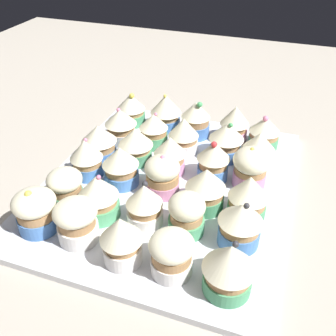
{
  "coord_description": "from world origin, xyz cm",
  "views": [
    {
      "loc": [
        -49.43,
        -17.38,
        41.8
      ],
      "look_at": [
        0.0,
        0.0,
        4.2
      ],
      "focal_mm": 40.79,
      "sensor_mm": 36.0,
      "label": 1
    }
  ],
  "objects_px": {
    "cupcake_22": "(154,130)",
    "cupcake_2": "(248,196)",
    "cupcake_20": "(121,165)",
    "cupcake_26": "(86,157)",
    "cupcake_28": "(121,125)",
    "cupcake_27": "(99,142)",
    "cupcake_18": "(77,220)",
    "cupcake_14": "(162,175)",
    "cupcake_7": "(187,214)",
    "cupcake_12": "(122,239)",
    "cupcake_0": "(229,267)",
    "cupcake_10": "(226,140)",
    "cupcake_6": "(172,253)",
    "cupcake_3": "(251,167)",
    "cupcake_23": "(166,111)",
    "cupcake_16": "(183,135)",
    "cupcake_11": "(235,123)",
    "cupcake_29": "(131,109)",
    "cupcake_15": "(170,154)",
    "cupcake_25": "(66,187)",
    "cupcake_17": "(198,119)",
    "cupcake_4": "(258,149)",
    "cupcake_24": "(36,210)",
    "cupcake_19": "(98,196)",
    "cupcake_9": "(213,160)",
    "cupcake_8": "(206,188)",
    "baking_tray": "(168,185)",
    "cupcake_21": "(136,144)",
    "cupcake_1": "(240,223)"
  },
  "relations": [
    {
      "from": "cupcake_16",
      "to": "cupcake_18",
      "type": "bearing_deg",
      "value": 165.12
    },
    {
      "from": "cupcake_0",
      "to": "cupcake_10",
      "type": "xyz_separation_m",
      "value": [
        0.29,
        0.07,
        -0.0
      ]
    },
    {
      "from": "cupcake_18",
      "to": "cupcake_14",
      "type": "bearing_deg",
      "value": -28.79
    },
    {
      "from": "cupcake_8",
      "to": "cupcake_16",
      "type": "height_order",
      "value": "cupcake_8"
    },
    {
      "from": "cupcake_14",
      "to": "cupcake_15",
      "type": "bearing_deg",
      "value": 7.31
    },
    {
      "from": "cupcake_0",
      "to": "cupcake_29",
      "type": "relative_size",
      "value": 1.12
    },
    {
      "from": "baking_tray",
      "to": "cupcake_0",
      "type": "xyz_separation_m",
      "value": [
        -0.18,
        -0.14,
        0.05
      ]
    },
    {
      "from": "cupcake_26",
      "to": "cupcake_0",
      "type": "bearing_deg",
      "value": -118.95
    },
    {
      "from": "cupcake_0",
      "to": "cupcake_18",
      "type": "height_order",
      "value": "cupcake_0"
    },
    {
      "from": "cupcake_0",
      "to": "cupcake_28",
      "type": "distance_m",
      "value": 0.39
    },
    {
      "from": "cupcake_17",
      "to": "cupcake_27",
      "type": "distance_m",
      "value": 0.2
    },
    {
      "from": "cupcake_24",
      "to": "cupcake_7",
      "type": "bearing_deg",
      "value": -72.57
    },
    {
      "from": "cupcake_0",
      "to": "cupcake_24",
      "type": "xyz_separation_m",
      "value": [
        0.01,
        0.29,
        -0.01
      ]
    },
    {
      "from": "cupcake_27",
      "to": "cupcake_28",
      "type": "bearing_deg",
      "value": -8.38
    },
    {
      "from": "cupcake_19",
      "to": "cupcake_22",
      "type": "height_order",
      "value": "cupcake_19"
    },
    {
      "from": "cupcake_4",
      "to": "cupcake_22",
      "type": "xyz_separation_m",
      "value": [
        0.01,
        0.2,
        -0.0
      ]
    },
    {
      "from": "cupcake_18",
      "to": "cupcake_26",
      "type": "bearing_deg",
      "value": 24.08
    },
    {
      "from": "cupcake_11",
      "to": "cupcake_10",
      "type": "bearing_deg",
      "value": 177.93
    },
    {
      "from": "cupcake_22",
      "to": "cupcake_28",
      "type": "height_order",
      "value": "cupcake_28"
    },
    {
      "from": "cupcake_2",
      "to": "cupcake_28",
      "type": "distance_m",
      "value": 0.31
    },
    {
      "from": "cupcake_11",
      "to": "cupcake_25",
      "type": "height_order",
      "value": "cupcake_11"
    },
    {
      "from": "cupcake_11",
      "to": "cupcake_17",
      "type": "xyz_separation_m",
      "value": [
        -0.01,
        0.07,
        -0.0
      ]
    },
    {
      "from": "cupcake_18",
      "to": "cupcake_20",
      "type": "height_order",
      "value": "cupcake_20"
    },
    {
      "from": "baking_tray",
      "to": "cupcake_11",
      "type": "height_order",
      "value": "cupcake_11"
    },
    {
      "from": "cupcake_6",
      "to": "cupcake_9",
      "type": "distance_m",
      "value": 0.21
    },
    {
      "from": "cupcake_4",
      "to": "cupcake_3",
      "type": "bearing_deg",
      "value": 176.28
    },
    {
      "from": "cupcake_6",
      "to": "cupcake_28",
      "type": "bearing_deg",
      "value": 35.94
    },
    {
      "from": "cupcake_28",
      "to": "cupcake_27",
      "type": "bearing_deg",
      "value": 171.62
    },
    {
      "from": "cupcake_6",
      "to": "cupcake_23",
      "type": "distance_m",
      "value": 0.38
    },
    {
      "from": "cupcake_7",
      "to": "cupcake_15",
      "type": "xyz_separation_m",
      "value": [
        0.13,
        0.07,
        0.0
      ]
    },
    {
      "from": "cupcake_22",
      "to": "cupcake_15",
      "type": "bearing_deg",
      "value": -141.44
    },
    {
      "from": "cupcake_15",
      "to": "cupcake_25",
      "type": "height_order",
      "value": "cupcake_15"
    },
    {
      "from": "cupcake_1",
      "to": "cupcake_6",
      "type": "xyz_separation_m",
      "value": [
        -0.08,
        0.07,
        -0.0
      ]
    },
    {
      "from": "cupcake_20",
      "to": "cupcake_26",
      "type": "bearing_deg",
      "value": 89.42
    },
    {
      "from": "cupcake_23",
      "to": "cupcake_28",
      "type": "distance_m",
      "value": 0.1
    },
    {
      "from": "cupcake_22",
      "to": "cupcake_2",
      "type": "bearing_deg",
      "value": -125.03
    },
    {
      "from": "cupcake_14",
      "to": "cupcake_16",
      "type": "height_order",
      "value": "same"
    },
    {
      "from": "cupcake_7",
      "to": "cupcake_20",
      "type": "height_order",
      "value": "cupcake_20"
    },
    {
      "from": "cupcake_9",
      "to": "cupcake_23",
      "type": "xyz_separation_m",
      "value": [
        0.14,
        0.14,
        0.0
      ]
    },
    {
      "from": "cupcake_11",
      "to": "cupcake_16",
      "type": "distance_m",
      "value": 0.11
    },
    {
      "from": "cupcake_7",
      "to": "cupcake_12",
      "type": "bearing_deg",
      "value": 141.89
    },
    {
      "from": "cupcake_26",
      "to": "cupcake_27",
      "type": "relative_size",
      "value": 1.06
    },
    {
      "from": "cupcake_4",
      "to": "cupcake_27",
      "type": "xyz_separation_m",
      "value": [
        -0.07,
        0.28,
        -0.0
      ]
    },
    {
      "from": "cupcake_8",
      "to": "cupcake_21",
      "type": "distance_m",
      "value": 0.18
    },
    {
      "from": "cupcake_10",
      "to": "cupcake_26",
      "type": "relative_size",
      "value": 1.03
    },
    {
      "from": "cupcake_14",
      "to": "cupcake_19",
      "type": "distance_m",
      "value": 0.11
    },
    {
      "from": "cupcake_21",
      "to": "cupcake_25",
      "type": "relative_size",
      "value": 1.08
    },
    {
      "from": "cupcake_2",
      "to": "cupcake_20",
      "type": "xyz_separation_m",
      "value": [
        0.01,
        0.22,
        -0.0
      ]
    },
    {
      "from": "cupcake_24",
      "to": "cupcake_25",
      "type": "xyz_separation_m",
      "value": [
        0.06,
        -0.01,
        -0.0
      ]
    },
    {
      "from": "cupcake_3",
      "to": "cupcake_14",
      "type": "xyz_separation_m",
      "value": [
        -0.07,
        0.13,
        -0.0
      ]
    }
  ]
}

